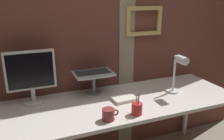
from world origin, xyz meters
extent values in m
cube|color=brown|center=(0.00, 0.35, 1.16)|extent=(3.29, 0.12, 2.31)
cube|color=gray|center=(0.17, 0.29, 1.16)|extent=(0.16, 0.01, 2.31)
cube|color=tan|center=(0.35, 0.27, 1.47)|extent=(0.38, 0.03, 0.04)
cube|color=tan|center=(0.35, 0.27, 1.24)|extent=(0.38, 0.03, 0.04)
cube|color=tan|center=(0.18, 0.27, 1.36)|extent=(0.04, 0.03, 0.20)
cube|color=tan|center=(0.52, 0.27, 1.36)|extent=(0.04, 0.03, 0.20)
cube|color=silver|center=(-0.08, -0.07, 0.72)|extent=(2.15, 0.72, 0.03)
cylinder|color=#B2B2B7|center=(0.93, 0.23, 0.35)|extent=(0.05, 0.05, 0.70)
cylinder|color=silver|center=(-0.73, 0.17, 0.74)|extent=(0.18, 0.18, 0.01)
cylinder|color=silver|center=(-0.73, 0.17, 0.80)|extent=(0.04, 0.04, 0.11)
cube|color=silver|center=(-0.73, 0.17, 1.02)|extent=(0.39, 0.04, 0.32)
cube|color=black|center=(-0.73, 0.15, 1.02)|extent=(0.35, 0.00, 0.29)
cylinder|color=gray|center=(-0.20, 0.17, 0.74)|extent=(0.14, 0.14, 0.01)
cylinder|color=gray|center=(-0.20, 0.17, 0.83)|extent=(0.03, 0.03, 0.16)
cube|color=gray|center=(-0.20, 0.17, 0.91)|extent=(0.28, 0.22, 0.01)
cube|color=#ADB2B7|center=(-0.20, 0.17, 0.92)|extent=(0.35, 0.25, 0.01)
cube|color=#2D2D30|center=(-0.20, 0.19, 0.93)|extent=(0.31, 0.16, 0.00)
cube|color=#ADB2B7|center=(-0.20, 0.32, 1.02)|extent=(0.35, 0.06, 0.19)
cube|color=black|center=(-0.20, 0.32, 1.02)|extent=(0.32, 0.04, 0.16)
cylinder|color=white|center=(0.49, -0.07, 0.74)|extent=(0.12, 0.12, 0.02)
cylinder|color=white|center=(0.49, -0.07, 0.92)|extent=(0.02, 0.02, 0.33)
cylinder|color=white|center=(0.49, -0.16, 1.06)|extent=(0.07, 0.11, 0.07)
cylinder|color=red|center=(-0.02, -0.33, 0.78)|extent=(0.08, 0.08, 0.09)
cylinder|color=orange|center=(-0.03, -0.33, 0.82)|extent=(0.02, 0.03, 0.15)
cylinder|color=blue|center=(-0.02, -0.34, 0.83)|extent=(0.01, 0.01, 0.17)
cylinder|color=maroon|center=(-0.25, -0.33, 0.78)|extent=(0.09, 0.09, 0.09)
torus|color=maroon|center=(-0.20, -0.33, 0.78)|extent=(0.05, 0.01, 0.05)
cube|color=silver|center=(-0.01, -0.07, 0.75)|extent=(0.21, 0.15, 0.03)
camera|label=1|loc=(-0.77, -1.71, 1.58)|focal=37.05mm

